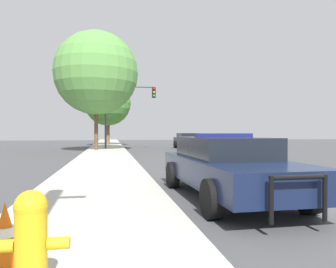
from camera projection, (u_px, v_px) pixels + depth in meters
sidewalk_left at (93, 216)px, 5.54m from camera, size 3.00×110.00×0.13m
police_car at (227, 165)px, 7.35m from camera, size 2.16×5.32×1.45m
fire_hydrant at (31, 240)px, 2.69m from camera, size 0.62×0.27×0.87m
traffic_light at (126, 103)px, 27.43m from camera, size 4.28×0.35×5.32m
car_background_oncoming at (188, 140)px, 29.21m from camera, size 1.99×4.30×1.38m
tree_sidewalk_mid at (96, 73)px, 24.96m from camera, size 6.38×6.38×9.05m
tree_sidewalk_far at (108, 103)px, 35.24m from camera, size 4.94×4.94×6.98m
traffic_cone at (5, 235)px, 3.24m from camera, size 0.35×0.35×0.66m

